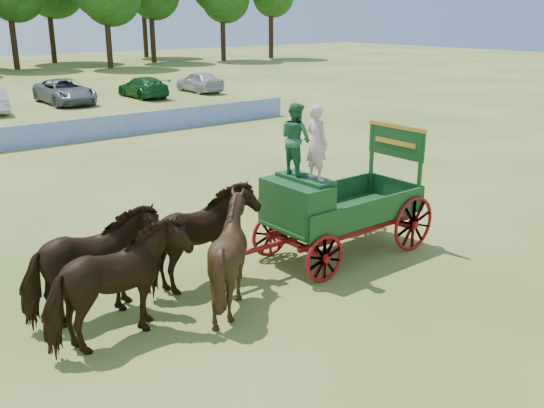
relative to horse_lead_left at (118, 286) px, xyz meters
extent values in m
plane|color=#A7974B|center=(6.12, -0.28, -1.10)|extent=(160.00, 160.00, 0.00)
imported|color=#311D0D|center=(0.00, 0.00, 0.00)|extent=(2.73, 1.50, 2.19)
imported|color=#311D0D|center=(0.00, 1.10, 0.00)|extent=(2.61, 1.21, 2.19)
imported|color=#311D0D|center=(2.40, 0.00, 0.00)|extent=(2.09, 1.89, 2.20)
imported|color=#311D0D|center=(2.40, 1.10, 0.00)|extent=(2.75, 1.59, 2.19)
cube|color=maroon|center=(4.60, 0.55, -0.50)|extent=(0.12, 2.00, 0.12)
cube|color=maroon|center=(7.60, 0.55, -0.50)|extent=(0.12, 2.00, 0.12)
cube|color=maroon|center=(6.10, 0.00, -0.38)|extent=(3.80, 0.10, 0.12)
cube|color=maroon|center=(6.10, 1.10, -0.38)|extent=(3.80, 0.10, 0.12)
cube|color=maroon|center=(3.70, 0.55, -0.35)|extent=(2.80, 0.09, 0.09)
cube|color=#174620|center=(6.10, 0.55, -0.10)|extent=(3.80, 1.80, 0.10)
cube|color=#174620|center=(6.10, -0.33, 0.20)|extent=(3.80, 0.06, 0.55)
cube|color=#174620|center=(6.10, 1.43, 0.20)|extent=(3.80, 0.06, 0.55)
cube|color=#174620|center=(7.98, 0.55, 0.20)|extent=(0.06, 1.80, 0.55)
cube|color=#174620|center=(4.60, 0.55, 0.45)|extent=(0.85, 1.70, 1.05)
cube|color=#174620|center=(4.85, 0.55, 1.02)|extent=(0.55, 1.50, 0.08)
cube|color=#174620|center=(4.22, 0.55, 0.25)|extent=(0.10, 1.60, 0.65)
cube|color=#174620|center=(4.40, 0.55, -0.05)|extent=(0.55, 1.60, 0.06)
cube|color=#174620|center=(7.90, -0.25, 0.85)|extent=(0.08, 0.08, 1.80)
cube|color=#174620|center=(7.90, 1.35, 0.85)|extent=(0.08, 0.08, 1.80)
cube|color=#174620|center=(7.90, 0.55, 1.45)|extent=(0.07, 1.75, 0.75)
cube|color=#C78933|center=(7.90, 0.55, 1.85)|extent=(0.08, 1.80, 0.09)
cube|color=#C78933|center=(7.86, 0.55, 1.45)|extent=(0.02, 1.30, 0.12)
torus|color=maroon|center=(4.60, -0.40, -0.55)|extent=(1.09, 0.09, 1.09)
torus|color=maroon|center=(4.60, 1.50, -0.55)|extent=(1.09, 0.09, 1.09)
torus|color=maroon|center=(7.60, -0.40, -0.40)|extent=(1.39, 0.09, 1.39)
torus|color=maroon|center=(7.60, 1.50, -0.40)|extent=(1.39, 0.09, 1.39)
imported|color=#CE9DB0|center=(4.85, 0.20, 1.89)|extent=(0.39, 0.60, 1.65)
imported|color=#286C3C|center=(4.85, 0.90, 1.87)|extent=(0.61, 0.79, 1.62)
cube|color=#2143B7|center=(5.12, 17.72, -0.57)|extent=(26.00, 0.08, 1.05)
imported|color=slate|center=(10.20, 30.10, -0.31)|extent=(2.63, 5.69, 1.58)
imported|color=#144C1E|center=(15.58, 29.72, -0.38)|extent=(2.02, 4.93, 1.43)
imported|color=#B2B2B7|center=(20.25, 29.82, -0.32)|extent=(1.92, 4.61, 1.56)
cylinder|color=#382314|center=(15.36, 57.72, 1.54)|extent=(0.60, 0.60, 5.27)
cylinder|color=#382314|center=(23.74, 53.32, 1.46)|extent=(0.60, 0.60, 5.11)
cylinder|color=#382314|center=(31.08, 57.42, 1.56)|extent=(0.60, 0.60, 5.32)
cylinder|color=#382314|center=(39.13, 54.53, 1.42)|extent=(0.60, 0.60, 5.04)
cylinder|color=#382314|center=(46.15, 53.94, 1.54)|extent=(0.60, 0.60, 5.27)
cylinder|color=#382314|center=(21.54, 64.09, 1.85)|extent=(0.60, 0.60, 5.89)
cylinder|color=#382314|center=(34.37, 65.73, 1.86)|extent=(0.60, 0.60, 5.91)
camera|label=1|loc=(-3.90, -9.26, 4.58)|focal=40.00mm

